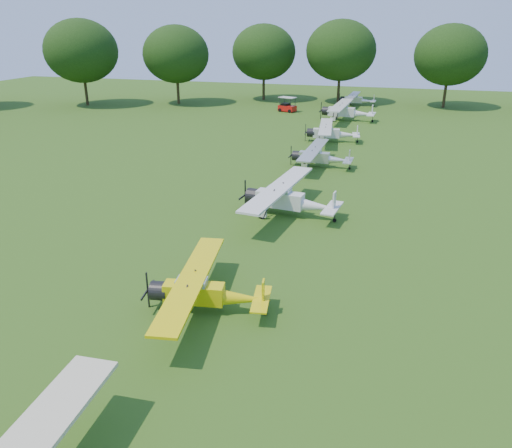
# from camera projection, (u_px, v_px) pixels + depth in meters

# --- Properties ---
(ground) EXTENTS (160.00, 160.00, 0.00)m
(ground) POSITION_uv_depth(u_px,v_px,m) (255.00, 235.00, 31.08)
(ground) COLOR #224912
(ground) RESTS_ON ground
(tree_belt) EXTENTS (137.36, 130.27, 14.52)m
(tree_belt) POSITION_uv_depth(u_px,v_px,m) (318.00, 106.00, 27.30)
(tree_belt) COLOR black
(tree_belt) RESTS_ON ground
(aircraft_2) EXTENTS (5.77, 9.14, 1.79)m
(aircraft_2) POSITION_uv_depth(u_px,v_px,m) (203.00, 291.00, 22.50)
(aircraft_2) COLOR yellow
(aircraft_2) RESTS_ON ground
(aircraft_3) EXTENTS (6.85, 10.88, 2.14)m
(aircraft_3) POSITION_uv_depth(u_px,v_px,m) (287.00, 198.00, 33.78)
(aircraft_3) COLOR silver
(aircraft_3) RESTS_ON ground
(aircraft_4) EXTENTS (5.73, 9.10, 1.80)m
(aircraft_4) POSITION_uv_depth(u_px,v_px,m) (319.00, 156.00, 45.24)
(aircraft_4) COLOR silver
(aircraft_4) RESTS_ON ground
(aircraft_5) EXTENTS (6.07, 9.65, 1.89)m
(aircraft_5) POSITION_uv_depth(u_px,v_px,m) (330.00, 132.00, 54.85)
(aircraft_5) COLOR silver
(aircraft_5) RESTS_ON ground
(aircraft_6) EXTENTS (7.34, 11.68, 2.30)m
(aircraft_6) POSITION_uv_depth(u_px,v_px,m) (346.00, 110.00, 66.67)
(aircraft_6) COLOR silver
(aircraft_6) RESTS_ON ground
(aircraft_7) EXTENTS (5.76, 9.17, 1.81)m
(aircraft_7) POSITION_uv_depth(u_px,v_px,m) (356.00, 99.00, 78.81)
(aircraft_7) COLOR silver
(aircraft_7) RESTS_ON ground
(golf_cart) EXTENTS (2.81, 2.22, 2.11)m
(golf_cart) POSITION_uv_depth(u_px,v_px,m) (287.00, 107.00, 73.60)
(golf_cart) COLOR red
(golf_cart) RESTS_ON ground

